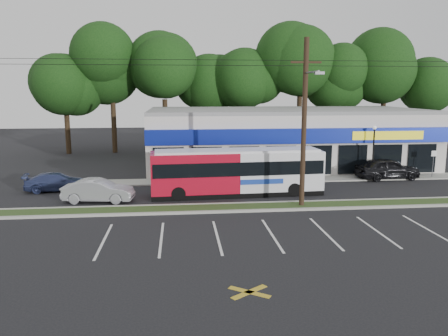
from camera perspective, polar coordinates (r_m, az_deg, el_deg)
ground at (r=25.56m, az=4.17°, el=-5.82°), size 120.00×120.00×0.00m
grass_strip at (r=26.50m, az=3.80°, el=-5.11°), size 40.00×1.60×0.12m
curb_south at (r=25.69m, az=4.12°, el=-5.58°), size 40.00×0.25×0.14m
curb_north at (r=27.30m, az=3.50°, el=-4.62°), size 40.00×0.25×0.14m
sidewalk at (r=35.18m, az=9.66°, el=-1.42°), size 32.00×2.20×0.10m
strip_mall at (r=41.53m, az=7.89°, el=4.02°), size 25.00×12.55×5.30m
utility_pole at (r=26.18m, az=10.13°, el=6.47°), size 50.00×2.77×10.00m
lamp_post at (r=36.65m, az=18.95°, el=2.78°), size 0.30×0.30×4.25m
sign_post at (r=38.96m, az=25.69°, el=1.08°), size 0.45×0.10×2.23m
tree_line at (r=50.90m, az=3.63°, el=11.70°), size 46.76×6.76×11.83m
metrobus at (r=29.44m, az=1.74°, el=-0.37°), size 11.67×3.04×3.11m
car_dark at (r=37.12m, az=20.55°, el=-0.06°), size 5.20×2.45×1.72m
car_silver at (r=28.86m, az=-16.10°, el=-2.85°), size 4.55×2.00×1.45m
car_blue at (r=32.99m, az=-20.97°, el=-1.69°), size 4.64×2.47×1.28m
pedestrian_a at (r=33.41m, az=11.68°, el=-0.72°), size 0.73×0.71×1.69m
pedestrian_b at (r=32.09m, az=8.61°, el=-0.96°), size 1.04×0.90×1.81m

